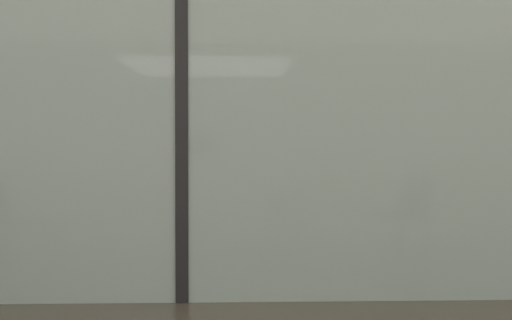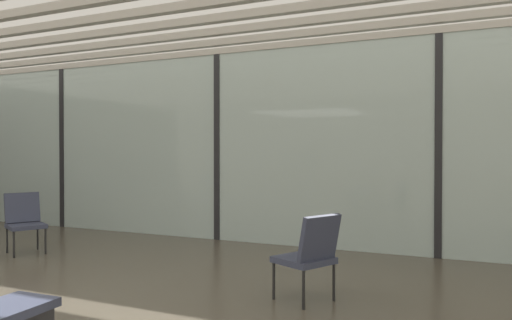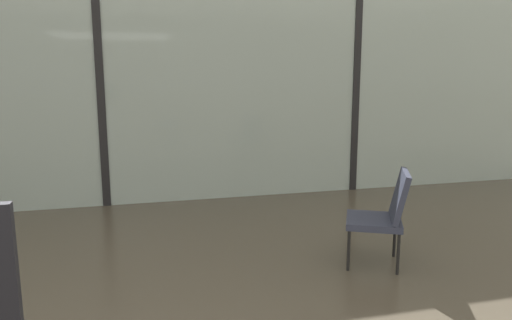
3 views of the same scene
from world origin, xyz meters
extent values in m
cube|color=#A3B7B2|center=(0.00, 5.20, 1.56)|extent=(14.00, 0.08, 3.11)
cube|color=black|center=(-3.50, 5.20, 1.56)|extent=(0.10, 0.12, 3.11)
cube|color=black|center=(0.00, 5.20, 1.56)|extent=(0.10, 0.12, 3.11)
cube|color=black|center=(3.50, 5.20, 1.56)|extent=(0.10, 0.12, 3.11)
cube|color=#B7B2A8|center=(0.00, 2.20, 3.16)|extent=(13.72, 0.12, 0.10)
cube|color=#B7B2A8|center=(0.00, 2.80, 3.16)|extent=(13.72, 0.12, 0.10)
cube|color=#B7B2A8|center=(0.00, 3.40, 3.16)|extent=(13.72, 0.12, 0.10)
cube|color=#B7B2A8|center=(0.00, 4.00, 3.16)|extent=(13.72, 0.12, 0.10)
cube|color=#B7B2A8|center=(0.00, 4.60, 3.16)|extent=(13.72, 0.12, 0.10)
cube|color=#B7B2A8|center=(0.00, 5.20, 3.16)|extent=(13.72, 0.12, 0.10)
ellipsoid|color=silver|center=(0.47, 10.94, 1.80)|extent=(11.54, 3.61, 3.61)
sphere|color=#9D9DA0|center=(-4.84, 10.94, 1.80)|extent=(1.98, 1.98, 1.98)
sphere|color=black|center=(-2.71, 9.28, 2.07)|extent=(0.28, 0.28, 0.28)
sphere|color=black|center=(-1.81, 9.28, 2.07)|extent=(0.28, 0.28, 0.28)
sphere|color=black|center=(-0.91, 9.28, 2.07)|extent=(0.28, 0.28, 0.28)
sphere|color=black|center=(-0.01, 9.28, 2.07)|extent=(0.28, 0.28, 0.28)
sphere|color=black|center=(0.89, 9.28, 2.07)|extent=(0.28, 0.28, 0.28)
sphere|color=black|center=(1.79, 9.28, 2.07)|extent=(0.28, 0.28, 0.28)
cube|color=#33384C|center=(2.44, 2.55, 0.40)|extent=(0.64, 0.64, 0.06)
cube|color=#33384C|center=(2.63, 2.45, 0.65)|extent=(0.34, 0.49, 0.44)
cylinder|color=black|center=(2.34, 2.83, 0.18)|extent=(0.03, 0.03, 0.37)
cylinder|color=black|center=(2.16, 2.45, 0.18)|extent=(0.03, 0.03, 0.37)
cylinder|color=black|center=(2.72, 2.64, 0.18)|extent=(0.03, 0.03, 0.37)
cylinder|color=black|center=(2.53, 2.26, 0.18)|extent=(0.03, 0.03, 0.37)
cube|color=#33384C|center=(-1.96, 3.01, 0.40)|extent=(0.65, 0.65, 0.06)
cube|color=#33384C|center=(-2.16, 3.11, 0.65)|extent=(0.34, 0.49, 0.44)
cylinder|color=black|center=(-1.87, 2.73, 0.18)|extent=(0.03, 0.03, 0.37)
cylinder|color=black|center=(-1.68, 3.10, 0.18)|extent=(0.03, 0.03, 0.37)
cylinder|color=black|center=(-2.25, 2.92, 0.18)|extent=(0.03, 0.03, 0.37)
cylinder|color=black|center=(-2.06, 3.29, 0.18)|extent=(0.03, 0.03, 0.37)
camera|label=1|loc=(0.41, 0.24, 1.21)|focal=44.14mm
camera|label=2|loc=(4.02, -2.06, 1.46)|focal=34.44mm
camera|label=3|loc=(0.37, -1.22, 1.73)|focal=33.73mm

